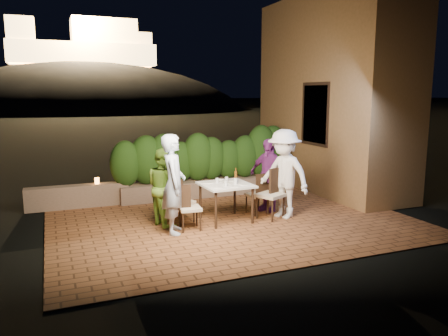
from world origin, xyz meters
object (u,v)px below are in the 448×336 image
chair_left_back (182,201)px  chair_right_back (257,194)px  bowl (219,181)px  chair_left_front (190,207)px  dining_table (226,202)px  diner_blue (174,184)px  diner_green (164,187)px  chair_right_front (270,194)px  beer_bottle (236,175)px  diner_white (284,174)px  diner_purple (268,175)px  parapet_lamp (97,181)px

chair_left_back → chair_right_back: 1.65m
bowl → chair_left_front: (-0.80, -0.54, -0.34)m
dining_table → chair_right_back: chair_right_back is taller
diner_blue → diner_green: bearing=19.6°
chair_left_front → chair_right_back: size_ratio=1.01×
chair_left_front → chair_right_front: size_ratio=0.84×
beer_bottle → diner_blue: 1.44m
beer_bottle → diner_blue: size_ratio=0.16×
chair_left_front → diner_white: size_ratio=0.47×
diner_blue → chair_left_front: bearing=-62.5°
diner_green → diner_purple: size_ratio=0.95×
diner_green → diner_purple: diner_purple is taller
chair_left_back → diner_purple: size_ratio=0.55×
chair_right_front → chair_left_front: bearing=-23.1°
diner_purple → diner_green: bearing=-112.5°
bowl → chair_left_back: 0.88m
parapet_lamp → dining_table: bearing=-44.3°
dining_table → diner_blue: 1.32m
beer_bottle → diner_blue: (-1.38, -0.39, 0.00)m
bowl → chair_left_back: chair_left_back is taller
dining_table → diner_white: bearing=-10.2°
chair_left_back → diner_purple: diner_purple is taller
diner_blue → diner_green: diner_blue is taller
bowl → chair_right_back: (0.84, -0.01, -0.35)m
bowl → diner_green: 1.17m
dining_table → diner_blue: bearing=-163.3°
chair_left_back → diner_blue: diner_blue is taller
diner_green → bowl: bearing=-102.1°
dining_table → chair_left_back: 0.87m
dining_table → chair_left_back: (-0.84, 0.22, 0.06)m
chair_left_front → diner_blue: 0.58m
chair_right_back → diner_white: diner_white is taller
beer_bottle → diner_white: (0.95, -0.26, 0.00)m
chair_left_back → diner_blue: (-0.31, -0.57, 0.47)m
beer_bottle → diner_purple: diner_purple is taller
bowl → chair_right_back: chair_right_back is taller
diner_purple → diner_blue: bearing=-99.1°
chair_left_front → diner_blue: size_ratio=0.47×
diner_green → diner_white: diner_white is taller
dining_table → chair_right_back: size_ratio=1.12×
chair_right_back → dining_table: bearing=9.1°
diner_purple → bowl: bearing=-111.4°
bowl → parapet_lamp: bowl is taller
chair_right_front → diner_purple: 0.65m
bowl → diner_green: (-1.16, -0.06, -0.03)m
chair_left_back → chair_right_front: chair_right_front is taller
chair_left_back → diner_blue: 0.80m
parapet_lamp → beer_bottle: bearing=-41.0°
dining_table → parapet_lamp: 3.14m
chair_right_front → diner_blue: size_ratio=0.56×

